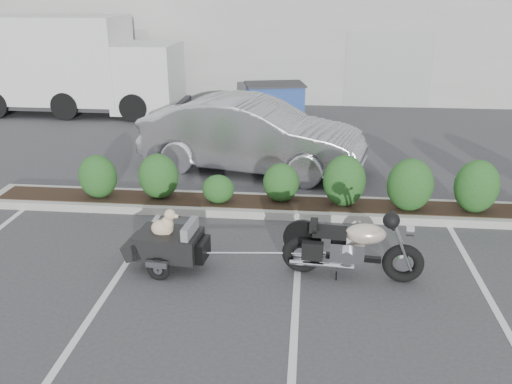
# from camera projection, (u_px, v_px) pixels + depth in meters

# --- Properties ---
(ground) EXTENTS (90.00, 90.00, 0.00)m
(ground) POSITION_uv_depth(u_px,v_px,m) (222.00, 262.00, 8.59)
(ground) COLOR #38383A
(ground) RESTS_ON ground
(planter_kerb) EXTENTS (12.00, 1.00, 0.15)m
(planter_kerb) POSITION_uv_depth(u_px,v_px,m) (291.00, 207.00, 10.51)
(planter_kerb) COLOR #9E9E93
(planter_kerb) RESTS_ON ground
(building) EXTENTS (26.00, 10.00, 4.00)m
(building) POSITION_uv_depth(u_px,v_px,m) (282.00, 35.00, 23.64)
(building) COLOR #9EA099
(building) RESTS_ON ground
(motorcycle) EXTENTS (2.10, 0.74, 1.21)m
(motorcycle) POSITION_uv_depth(u_px,v_px,m) (352.00, 248.00, 7.99)
(motorcycle) COLOR black
(motorcycle) RESTS_ON ground
(pet_trailer) EXTENTS (1.69, 0.95, 1.00)m
(pet_trailer) POSITION_uv_depth(u_px,v_px,m) (168.00, 243.00, 8.28)
(pet_trailer) COLOR black
(pet_trailer) RESTS_ON ground
(sedan) EXTENTS (5.41, 2.89, 1.69)m
(sedan) POSITION_uv_depth(u_px,v_px,m) (252.00, 135.00, 12.52)
(sedan) COLOR #ACACB3
(sedan) RESTS_ON ground
(dumpster) EXTENTS (2.05, 1.61, 1.20)m
(dumpster) POSITION_uv_depth(u_px,v_px,m) (274.00, 102.00, 17.15)
(dumpster) COLOR navy
(dumpster) RESTS_ON ground
(delivery_truck) EXTENTS (6.92, 2.50, 3.15)m
(delivery_truck) POSITION_uv_depth(u_px,v_px,m) (80.00, 67.00, 17.98)
(delivery_truck) COLOR silver
(delivery_truck) RESTS_ON ground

